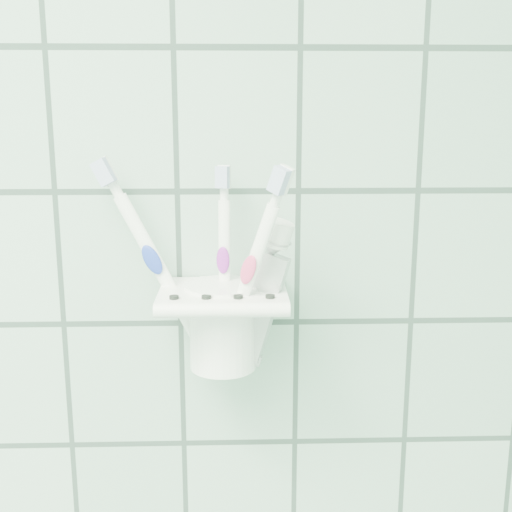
% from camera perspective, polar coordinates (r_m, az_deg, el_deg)
% --- Properties ---
extents(holder_bracket, '(0.12, 0.10, 0.04)m').
position_cam_1_polar(holder_bracket, '(0.62, -2.95, -3.65)').
color(holder_bracket, white).
rests_on(holder_bracket, wall_back).
extents(cup, '(0.07, 0.07, 0.08)m').
position_cam_1_polar(cup, '(0.63, -2.95, -5.88)').
color(cup, white).
rests_on(cup, holder_bracket).
extents(toothbrush_pink, '(0.10, 0.03, 0.21)m').
position_cam_1_polar(toothbrush_pink, '(0.61, -4.45, 0.62)').
color(toothbrush_pink, white).
rests_on(toothbrush_pink, cup).
extents(toothbrush_blue, '(0.02, 0.02, 0.19)m').
position_cam_1_polar(toothbrush_blue, '(0.62, -2.87, -0.53)').
color(toothbrush_blue, white).
rests_on(toothbrush_blue, cup).
extents(toothbrush_orange, '(0.07, 0.05, 0.20)m').
position_cam_1_polar(toothbrush_orange, '(0.60, -3.39, -0.25)').
color(toothbrush_orange, white).
rests_on(toothbrush_orange, cup).
extents(toothpaste_tube, '(0.07, 0.04, 0.15)m').
position_cam_1_polar(toothpaste_tube, '(0.61, -1.41, -1.83)').
color(toothpaste_tube, silver).
rests_on(toothpaste_tube, cup).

